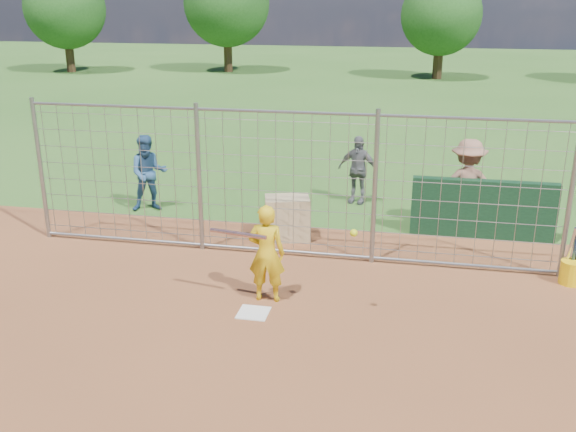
% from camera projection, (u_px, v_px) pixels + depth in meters
% --- Properties ---
extents(ground, '(100.00, 100.00, 0.00)m').
position_uv_depth(ground, '(257.00, 307.00, 9.29)').
color(ground, '#2D591E').
rests_on(ground, ground).
extents(home_plate, '(0.43, 0.43, 0.02)m').
position_uv_depth(home_plate, '(253.00, 313.00, 9.10)').
color(home_plate, silver).
rests_on(home_plate, ground).
extents(dugout_wall, '(2.60, 0.20, 1.10)m').
position_uv_depth(dugout_wall, '(483.00, 209.00, 11.81)').
color(dugout_wall, '#11381E').
rests_on(dugout_wall, ground).
extents(batter, '(0.56, 0.39, 1.48)m').
position_uv_depth(batter, '(266.00, 254.00, 9.28)').
color(batter, gold).
rests_on(batter, ground).
extents(bystander_a, '(0.95, 0.86, 1.60)m').
position_uv_depth(bystander_a, '(149.00, 173.00, 13.26)').
color(bystander_a, navy).
rests_on(bystander_a, ground).
extents(bystander_b, '(0.93, 0.56, 1.48)m').
position_uv_depth(bystander_b, '(357.00, 170.00, 13.75)').
color(bystander_b, slate).
rests_on(bystander_b, ground).
extents(bystander_c, '(1.18, 0.72, 1.79)m').
position_uv_depth(bystander_c, '(467.00, 186.00, 12.02)').
color(bystander_c, '#8D604D').
rests_on(bystander_c, ground).
extents(equipment_bin, '(0.91, 0.74, 0.80)m').
position_uv_depth(equipment_bin, '(287.00, 218.00, 11.78)').
color(equipment_bin, tan).
rests_on(equipment_bin, ground).
extents(equipment_in_play, '(2.11, 0.24, 0.24)m').
position_uv_depth(equipment_in_play, '(265.00, 233.00, 8.89)').
color(equipment_in_play, silver).
rests_on(equipment_in_play, ground).
extents(bucket_with_bats, '(0.34, 0.38, 0.97)m').
position_uv_depth(bucket_with_bats, '(571.00, 269.00, 9.97)').
color(bucket_with_bats, yellow).
rests_on(bucket_with_bats, ground).
extents(backstop_fence, '(9.08, 0.08, 2.60)m').
position_uv_depth(backstop_fence, '(285.00, 186.00, 10.73)').
color(backstop_fence, gray).
rests_on(backstop_fence, ground).
extents(tree_line, '(44.66, 6.72, 6.48)m').
position_uv_depth(tree_line, '(444.00, 7.00, 33.55)').
color(tree_line, '#3F2B19').
rests_on(tree_line, ground).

